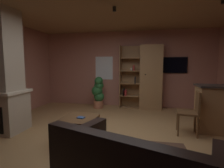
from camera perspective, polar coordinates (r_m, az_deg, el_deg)
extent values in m
cube|color=#A37A4C|center=(3.58, -1.31, -17.85)|extent=(5.88, 5.73, 0.02)
cube|color=#AD7060|center=(6.12, 4.55, 4.87)|extent=(6.00, 0.06, 2.61)
cube|color=#8E6B47|center=(3.47, -1.43, 25.98)|extent=(5.88, 5.73, 0.02)
cube|color=white|center=(6.23, -2.63, 5.27)|extent=(0.63, 0.01, 0.82)
cube|color=tan|center=(4.55, -32.59, -7.78)|extent=(0.96, 0.67, 0.85)
cube|color=beige|center=(4.47, -32.93, -2.10)|extent=(1.04, 0.75, 0.06)
cube|color=#997047|center=(5.82, 12.73, 2.14)|extent=(0.72, 0.38, 2.10)
cube|color=#997047|center=(6.02, 6.08, 2.39)|extent=(0.66, 0.02, 2.10)
cube|color=#997047|center=(5.88, 2.79, 2.33)|extent=(0.02, 0.38, 2.10)
sphere|color=black|center=(5.60, 10.97, 3.11)|extent=(0.04, 0.04, 0.04)
cube|color=#997047|center=(6.00, 5.81, -7.68)|extent=(0.66, 0.38, 0.02)
cube|color=#997047|center=(5.92, 5.85, -3.82)|extent=(0.66, 0.38, 0.02)
cube|color=#997047|center=(5.86, 5.90, 0.23)|extent=(0.66, 0.38, 0.02)
cube|color=#997047|center=(5.83, 5.95, 4.33)|extent=(0.66, 0.38, 0.02)
cube|color=#997047|center=(5.83, 5.99, 8.46)|extent=(0.66, 0.38, 0.02)
cube|color=brown|center=(5.76, 6.93, 5.25)|extent=(0.04, 0.23, 0.17)
cube|color=black|center=(5.78, 7.67, 1.31)|extent=(0.03, 0.23, 0.22)
cube|color=#B22D2D|center=(5.86, 3.96, -2.92)|extent=(0.03, 0.23, 0.18)
cube|color=black|center=(5.86, 3.93, -2.71)|extent=(0.04, 0.23, 0.22)
cube|color=#B22D2D|center=(5.85, 4.61, -2.88)|extent=(0.05, 0.23, 0.19)
cube|color=#B22D2D|center=(5.76, 7.21, 5.29)|extent=(0.04, 0.23, 0.18)
sphere|color=beige|center=(5.82, 6.43, 4.82)|extent=(0.10, 0.10, 0.10)
cube|color=black|center=(1.61, 2.88, -24.28)|extent=(1.60, 0.67, 0.42)
cube|color=black|center=(2.40, -9.69, -21.45)|extent=(0.44, 0.90, 0.67)
cube|color=brown|center=(1.84, -0.54, -23.80)|extent=(0.46, 0.30, 0.34)
cube|color=brown|center=(1.91, 16.73, -22.84)|extent=(0.39, 0.17, 0.31)
cube|color=brown|center=(1.82, 9.13, -25.13)|extent=(0.41, 0.17, 0.32)
cube|color=brown|center=(3.35, -10.96, -11.23)|extent=(0.64, 0.67, 0.05)
cube|color=brown|center=(3.37, -10.93, -12.29)|extent=(0.58, 0.60, 0.08)
cube|color=brown|center=(3.29, -17.57, -16.12)|extent=(0.07, 0.07, 0.43)
cube|color=brown|center=(3.08, -7.95, -17.50)|extent=(0.07, 0.07, 0.43)
cube|color=brown|center=(3.78, -13.20, -13.01)|extent=(0.07, 0.07, 0.43)
cube|color=brown|center=(3.60, -4.80, -13.89)|extent=(0.07, 0.07, 0.43)
cube|color=#2D4C8C|center=(3.30, -10.24, -10.86)|extent=(0.15, 0.12, 0.02)
cube|color=brown|center=(3.98, 23.66, -8.70)|extent=(0.46, 0.46, 0.04)
cube|color=brown|center=(3.95, 26.56, -5.37)|extent=(0.08, 0.40, 0.44)
cylinder|color=brown|center=(4.20, 20.77, -11.07)|extent=(0.04, 0.04, 0.46)
cylinder|color=brown|center=(3.86, 21.06, -12.63)|extent=(0.04, 0.04, 0.46)
cylinder|color=brown|center=(4.24, 25.73, -11.13)|extent=(0.04, 0.04, 0.46)
cylinder|color=brown|center=(3.90, 26.49, -12.68)|extent=(0.04, 0.04, 0.46)
cylinder|color=#B77051|center=(5.93, -4.55, -6.70)|extent=(0.31, 0.31, 0.25)
sphere|color=#235B2D|center=(5.88, -4.27, -4.22)|extent=(0.34, 0.34, 0.34)
sphere|color=#235B2D|center=(5.86, -4.96, -2.30)|extent=(0.37, 0.37, 0.37)
sphere|color=#235B2D|center=(5.83, -4.32, -0.52)|extent=(0.32, 0.32, 0.32)
sphere|color=#235B2D|center=(5.76, -4.41, 1.01)|extent=(0.28, 0.28, 0.28)
cube|color=black|center=(6.08, 19.30, 5.90)|extent=(0.94, 0.05, 0.53)
cube|color=black|center=(6.05, 19.34, 5.90)|extent=(0.90, 0.01, 0.49)
cylinder|color=black|center=(4.60, -28.67, 19.24)|extent=(0.07, 0.07, 0.09)
cylinder|color=black|center=(3.67, 0.80, 23.55)|extent=(0.07, 0.07, 0.09)
cylinder|color=black|center=(3.78, 32.88, 22.06)|extent=(0.07, 0.07, 0.09)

